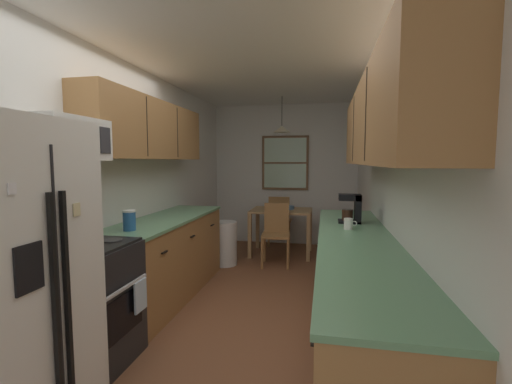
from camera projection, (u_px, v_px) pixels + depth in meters
ground_plane at (257, 296)px, 3.92m from camera, size 12.00×12.00×0.00m
wall_left at (145, 182)px, 4.07m from camera, size 0.10×9.00×2.55m
wall_right at (386, 186)px, 3.55m from camera, size 0.10×9.00×2.55m
wall_back at (285, 175)px, 6.40m from camera, size 4.40×0.10×2.55m
ceiling_slab at (257, 61)px, 3.69m from camera, size 4.40×9.00×0.08m
stove_range at (85, 304)px, 2.55m from camera, size 0.66×0.65×1.10m
microwave_over_range at (64, 139)px, 2.47m from camera, size 0.39×0.59×0.31m
counter_left at (167, 257)px, 3.89m from camera, size 0.64×2.07×0.90m
upper_cabinets_left at (150, 130)px, 3.74m from camera, size 0.33×2.15×0.62m
counter_right at (356, 292)px, 2.85m from camera, size 0.64×3.31×0.90m
upper_cabinets_right at (380, 123)px, 2.65m from camera, size 0.33×2.99×0.64m
dining_table at (281, 217)px, 5.62m from camera, size 0.97×0.71×0.74m
dining_chair_near at (276, 231)px, 5.09m from camera, size 0.43×0.43×0.90m
dining_chair_far at (280, 218)px, 6.20m from camera, size 0.40×0.40×0.90m
pendant_light at (282, 129)px, 5.50m from camera, size 0.27×0.27×0.57m
back_window at (285, 163)px, 6.30m from camera, size 0.85×0.05×0.98m
trash_bin at (225, 243)px, 5.08m from camera, size 0.36×0.36×0.64m
storage_canister at (129, 220)px, 3.12m from camera, size 0.11×0.11×0.18m
dish_towel at (140, 296)px, 2.64m from camera, size 0.02×0.16×0.24m
coffee_maker at (352, 208)px, 3.50m from camera, size 0.22×0.18×0.29m
mug_by_coffeemaker at (349, 224)px, 3.17m from camera, size 0.12×0.08×0.10m
table_serving_bowl at (289, 208)px, 5.63m from camera, size 0.17×0.17×0.06m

